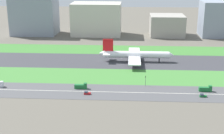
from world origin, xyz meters
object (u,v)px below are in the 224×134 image
(truck_2, at_px, (206,89))
(car_3, at_px, (87,93))
(terminal_building, at_px, (35,15))
(airliner, at_px, (135,55))
(car_2, at_px, (203,96))
(fuel_tank_west, at_px, (103,22))
(hangar_building, at_px, (97,19))
(traffic_light, at_px, (146,80))
(truck_1, at_px, (81,86))
(cargo_warehouse, at_px, (222,19))
(office_tower, at_px, (167,25))

(truck_2, distance_m, car_3, 78.67)
(terminal_building, bearing_deg, truck_2, -47.44)
(airliner, xyz_separation_m, car_2, (42.61, -78.00, -5.31))
(car_2, height_order, fuel_tank_west, fuel_tank_west)
(airliner, xyz_separation_m, terminal_building, (-120.59, 114.00, 16.71))
(terminal_building, xyz_separation_m, hangar_building, (75.40, 0.00, -3.84))
(car_2, height_order, terminal_building, terminal_building)
(fuel_tank_west, bearing_deg, terminal_building, -150.58)
(traffic_light, relative_size, hangar_building, 0.12)
(airliner, distance_m, truck_1, 77.48)
(truck_1, height_order, traffic_light, traffic_light)
(car_3, xyz_separation_m, fuel_tank_west, (-9.30, 237.00, 6.90))
(truck_1, bearing_deg, hangar_building, 92.63)
(airliner, height_order, cargo_warehouse, cargo_warehouse)
(airliner, height_order, fuel_tank_west, airliner)
(office_tower, height_order, cargo_warehouse, cargo_warehouse)
(traffic_light, bearing_deg, airliner, 96.66)
(truck_2, bearing_deg, car_2, -111.45)
(hangar_building, bearing_deg, traffic_light, -73.30)
(car_2, relative_size, truck_1, 0.52)
(traffic_light, bearing_deg, truck_2, -11.43)
(truck_2, relative_size, terminal_building, 0.16)
(hangar_building, bearing_deg, truck_2, -63.25)
(truck_2, xyz_separation_m, truck_1, (-83.39, 0.00, 0.00))
(car_2, relative_size, traffic_light, 0.61)
(car_2, bearing_deg, truck_1, -7.17)
(airliner, distance_m, fuel_tank_west, 164.16)
(truck_1, bearing_deg, traffic_light, 10.33)
(hangar_building, bearing_deg, cargo_warehouse, 0.00)
(truck_2, height_order, traffic_light, traffic_light)
(truck_2, xyz_separation_m, hangar_building, (-91.73, 182.00, 17.44))
(car_3, bearing_deg, truck_1, -61.82)
(car_2, distance_m, car_3, 74.10)
(airliner, bearing_deg, truck_1, -118.45)
(truck_1, xyz_separation_m, fuel_tank_west, (-3.94, 227.00, 6.15))
(airliner, relative_size, cargo_warehouse, 1.32)
(traffic_light, xyz_separation_m, cargo_warehouse, (96.00, 174.01, 16.16))
(airliner, distance_m, car_3, 84.28)
(truck_1, xyz_separation_m, hangar_building, (-8.34, 182.00, 17.44))
(airliner, distance_m, traffic_light, 60.44)
(car_3, bearing_deg, truck_2, -172.70)
(cargo_warehouse, bearing_deg, fuel_tank_west, 162.62)
(truck_2, xyz_separation_m, car_3, (-78.03, -10.00, -0.75))
(car_2, height_order, cargo_warehouse, cargo_warehouse)
(car_3, xyz_separation_m, cargo_warehouse, (134.50, 192.00, 19.53))
(terminal_building, xyz_separation_m, fuel_tank_west, (79.80, 45.00, -15.12))
(car_2, xyz_separation_m, terminal_building, (-163.20, 192.00, 22.02))
(truck_1, distance_m, office_tower, 197.51)
(car_3, relative_size, office_tower, 0.11)
(car_2, xyz_separation_m, cargo_warehouse, (60.40, 192.00, 19.53))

